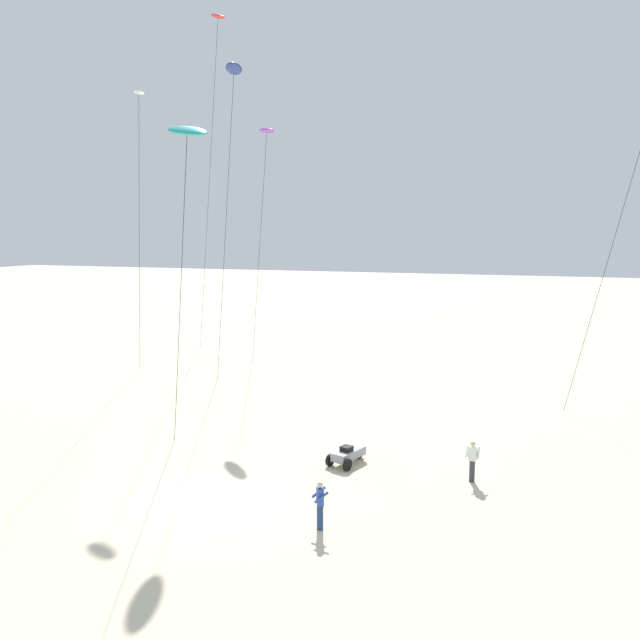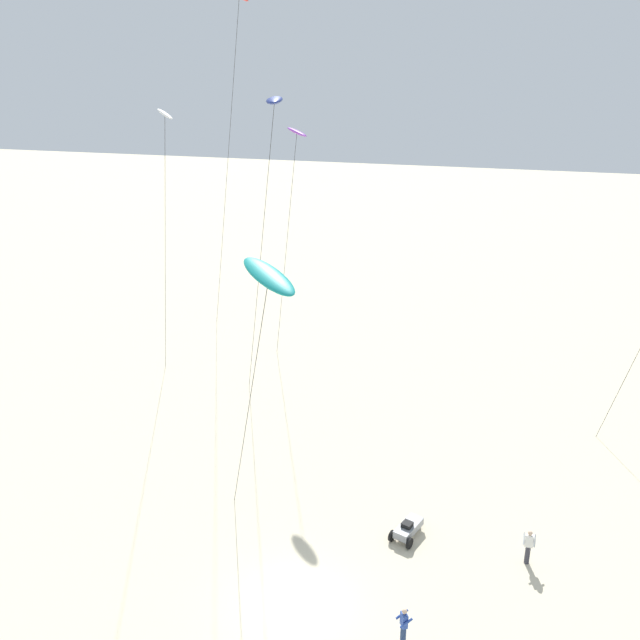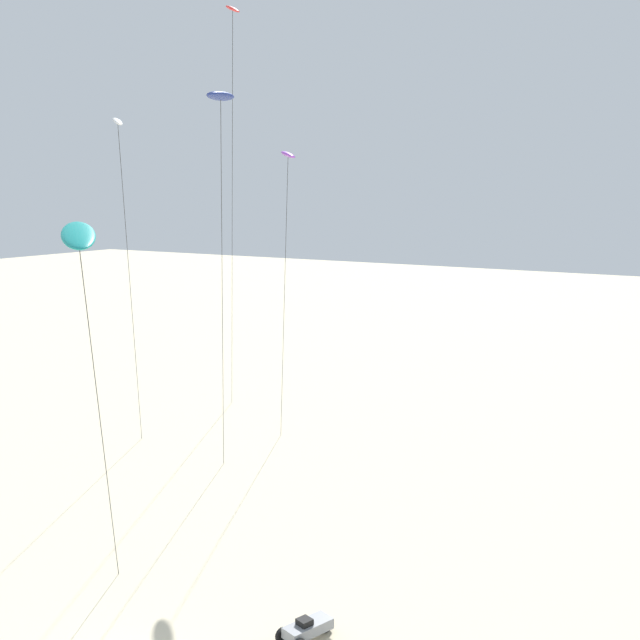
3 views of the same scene
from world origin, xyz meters
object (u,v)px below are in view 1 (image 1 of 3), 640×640
kite_purple (267,134)px  kite_flyer_nearest (472,460)px  kite_navy (234,72)px  kite_white (139,105)px  kite_flyer_middle (320,504)px  beach_buggy (348,454)px  kite_red (217,31)px  kite_teal (187,133)px

kite_purple → kite_flyer_nearest: 26.46m
kite_navy → kite_white: bearing=176.0°
kite_purple → kite_flyer_middle: (11.00, -20.90, -15.43)m
kite_flyer_nearest → kite_flyer_middle: (-4.39, -5.91, 0.00)m
kite_flyer_nearest → beach_buggy: size_ratio=0.79×
kite_white → kite_red: (1.39, 7.32, 6.03)m
kite_white → kite_purple: kite_white is taller
kite_navy → kite_teal: 13.83m
kite_navy → kite_teal: kite_navy is taller
kite_flyer_middle → beach_buggy: bearing=98.0°
kite_flyer_nearest → kite_flyer_middle: 7.36m
kite_flyer_nearest → kite_red: bearing=141.1°
kite_purple → beach_buggy: (10.13, -14.73, -15.90)m
kite_red → beach_buggy: (13.87, -15.18, -22.88)m
kite_navy → kite_red: kite_red is taller
kite_red → kite_navy: bearing=-57.0°
kite_red → kite_flyer_middle: (14.74, -21.35, -22.41)m
kite_white → kite_purple: size_ratio=1.08×
kite_white → kite_teal: kite_white is taller
kite_red → kite_flyer_nearest: bearing=-38.9°
kite_teal → beach_buggy: bearing=45.5°
kite_teal → kite_red: size_ratio=0.57×
kite_navy → kite_red: size_ratio=0.77×
kite_white → kite_flyer_middle: 26.93m
kite_white → kite_flyer_nearest: bearing=-21.6°
kite_teal → kite_red: 24.06m
kite_navy → kite_flyer_nearest: kite_navy is taller
kite_teal → kite_purple: kite_purple is taller
kite_teal → kite_red: bearing=114.8°
kite_teal → kite_flyer_middle: size_ratio=8.39×
kite_flyer_nearest → beach_buggy: 5.29m
kite_purple → beach_buggy: 23.92m
kite_teal → kite_white: bearing=130.1°
kite_teal → kite_flyer_nearest: 16.61m
kite_white → beach_buggy: bearing=-27.3°
kite_white → kite_red: bearing=79.2°
kite_red → beach_buggy: 30.76m
kite_navy → kite_flyer_middle: kite_navy is taller
kite_red → kite_purple: bearing=-6.8°
kite_red → kite_flyer_nearest: 33.27m
kite_flyer_middle → beach_buggy: size_ratio=0.79×
kite_flyer_middle → beach_buggy: 6.25m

